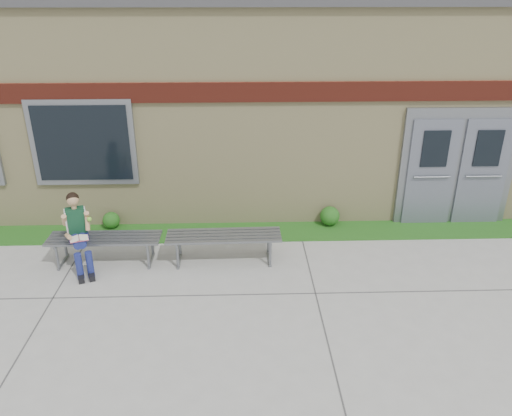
{
  "coord_description": "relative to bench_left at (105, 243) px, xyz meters",
  "views": [
    {
      "loc": [
        -0.12,
        -5.92,
        4.34
      ],
      "look_at": [
        0.12,
        1.7,
        0.92
      ],
      "focal_mm": 35.0,
      "sensor_mm": 36.0,
      "label": 1
    }
  ],
  "objects": [
    {
      "name": "shrub_east",
      "position": [
        4.03,
        1.3,
        -0.17
      ],
      "size": [
        0.38,
        0.38,
        0.38
      ],
      "primitive_type": "sphere",
      "color": "#185416",
      "rests_on": "grass_strip"
    },
    {
      "name": "ground",
      "position": [
        2.43,
        -1.55,
        -0.37
      ],
      "size": [
        80.0,
        80.0,
        0.0
      ],
      "primitive_type": "plane",
      "color": "#9E9E99",
      "rests_on": "ground"
    },
    {
      "name": "bench_left",
      "position": [
        0.0,
        0.0,
        0.0
      ],
      "size": [
        1.87,
        0.53,
        0.49
      ],
      "rotation": [
        0.0,
        0.0,
        -0.0
      ],
      "color": "slate",
      "rests_on": "ground"
    },
    {
      "name": "girl",
      "position": [
        -0.34,
        -0.19,
        0.33
      ],
      "size": [
        0.56,
        0.79,
        1.32
      ],
      "rotation": [
        0.0,
        0.0,
        0.35
      ],
      "color": "navy",
      "rests_on": "ground"
    },
    {
      "name": "bench_right",
      "position": [
        2.0,
        0.0,
        0.01
      ],
      "size": [
        1.94,
        0.57,
        0.5
      ],
      "rotation": [
        0.0,
        0.0,
        0.02
      ],
      "color": "slate",
      "rests_on": "ground"
    },
    {
      "name": "shrub_mid",
      "position": [
        -0.22,
        1.3,
        -0.19
      ],
      "size": [
        0.32,
        0.32,
        0.32
      ],
      "primitive_type": "sphere",
      "color": "#185416",
      "rests_on": "grass_strip"
    },
    {
      "name": "school_building",
      "position": [
        2.43,
        4.44,
        1.73
      ],
      "size": [
        16.2,
        6.22,
        4.2
      ],
      "color": "beige",
      "rests_on": "ground"
    },
    {
      "name": "grass_strip",
      "position": [
        2.43,
        1.05,
        -0.36
      ],
      "size": [
        16.0,
        0.8,
        0.02
      ],
      "primitive_type": "cube",
      "color": "#185416",
      "rests_on": "ground"
    }
  ]
}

